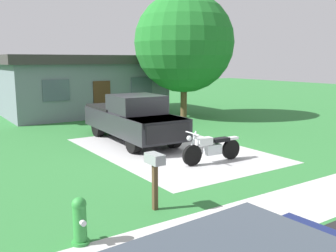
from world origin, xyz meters
TOP-DOWN VIEW (x-y plane):
  - ground_plane at (0.00, 0.00)m, footprint 80.00×80.00m
  - driveway_pad at (0.00, 0.00)m, footprint 5.09×7.71m
  - sidewalk_strip at (0.00, -6.00)m, footprint 36.00×1.80m
  - motorcycle at (0.13, -2.15)m, footprint 2.21×0.70m
  - pickup_truck at (-0.45, 2.12)m, footprint 2.27×5.71m
  - fire_hydrant at (-5.37, -5.04)m, footprint 0.32×0.40m
  - mailbox at (-3.44, -4.45)m, footprint 0.26×0.48m
  - shade_tree at (5.06, 6.15)m, footprint 5.51×5.51m
  - neighbor_house at (0.98, 10.72)m, footprint 9.60×5.60m

SIDE VIEW (x-z plane):
  - ground_plane at x=0.00m, z-range 0.00..0.00m
  - driveway_pad at x=0.00m, z-range 0.00..0.01m
  - sidewalk_strip at x=0.00m, z-range 0.00..0.01m
  - fire_hydrant at x=-5.37m, z-range -0.01..0.86m
  - motorcycle at x=0.13m, z-range -0.07..1.02m
  - pickup_truck at x=-0.45m, z-range 0.00..1.90m
  - mailbox at x=-3.44m, z-range 0.35..1.61m
  - neighbor_house at x=0.98m, z-range 0.04..3.54m
  - shade_tree at x=5.06m, z-range 0.71..7.65m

